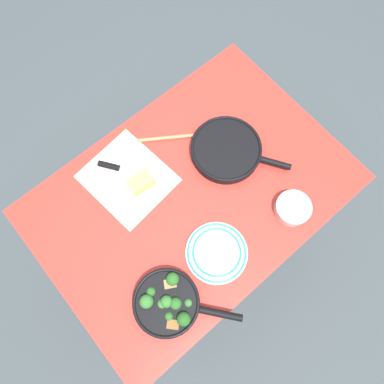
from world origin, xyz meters
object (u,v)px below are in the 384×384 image
(skillet_eggs, at_px, (227,150))
(wooden_spoon, at_px, (192,135))
(grater_knife, at_px, (118,168))
(cheese_block, at_px, (141,182))
(prep_bowl_steel, at_px, (293,208))
(dinner_plate_stack, at_px, (217,253))
(skillet_broccoli, at_px, (168,303))

(skillet_eggs, distance_m, wooden_spoon, 0.15)
(wooden_spoon, height_order, grater_knife, grater_knife)
(cheese_block, bearing_deg, skillet_eggs, 161.69)
(wooden_spoon, bearing_deg, grater_knife, -159.66)
(prep_bowl_steel, bearing_deg, dinner_plate_stack, -10.67)
(wooden_spoon, xyz_separation_m, grater_knife, (0.31, -0.08, 0.00))
(skillet_broccoli, distance_m, grater_knife, 0.54)
(cheese_block, relative_size, dinner_plate_stack, 0.44)
(dinner_plate_stack, bearing_deg, cheese_block, -83.27)
(grater_knife, bearing_deg, cheese_block, -19.45)
(wooden_spoon, bearing_deg, skillet_broccoli, -103.15)
(skillet_broccoli, distance_m, wooden_spoon, 0.65)
(wooden_spoon, height_order, prep_bowl_steel, prep_bowl_steel)
(skillet_eggs, height_order, wooden_spoon, skillet_eggs)
(skillet_broccoli, height_order, wooden_spoon, skillet_broccoli)
(skillet_eggs, relative_size, dinner_plate_stack, 1.60)
(dinner_plate_stack, height_order, prep_bowl_steel, prep_bowl_steel)
(grater_knife, bearing_deg, skillet_eggs, 24.14)
(skillet_broccoli, bearing_deg, wooden_spoon, 93.83)
(grater_knife, bearing_deg, prep_bowl_steel, 0.75)
(grater_knife, xyz_separation_m, cheese_block, (-0.03, 0.11, 0.01))
(skillet_broccoli, bearing_deg, prep_bowl_steel, 47.33)
(skillet_broccoli, height_order, prep_bowl_steel, skillet_broccoli)
(wooden_spoon, distance_m, prep_bowl_steel, 0.48)
(wooden_spoon, xyz_separation_m, dinner_plate_stack, (0.24, 0.41, 0.00))
(grater_knife, bearing_deg, wooden_spoon, 40.80)
(dinner_plate_stack, bearing_deg, prep_bowl_steel, 169.33)
(wooden_spoon, relative_size, prep_bowl_steel, 2.31)
(skillet_broccoli, relative_size, skillet_eggs, 0.90)
(skillet_eggs, height_order, cheese_block, same)
(grater_knife, relative_size, prep_bowl_steel, 1.51)
(grater_knife, distance_m, cheese_block, 0.11)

